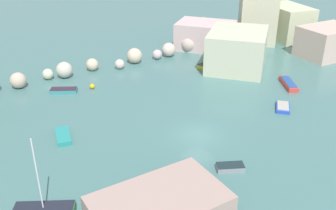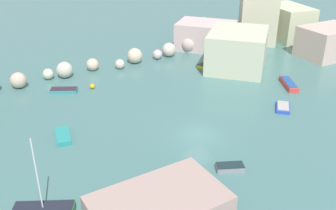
{
  "view_description": "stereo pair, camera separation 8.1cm",
  "coord_description": "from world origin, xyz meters",
  "px_view_note": "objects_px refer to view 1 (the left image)",
  "views": [
    {
      "loc": [
        -19.66,
        -24.59,
        18.57
      ],
      "look_at": [
        0.0,
        5.15,
        1.0
      ],
      "focal_mm": 41.25,
      "sensor_mm": 36.0,
      "label": 1
    },
    {
      "loc": [
        -19.6,
        -24.63,
        18.57
      ],
      "look_at": [
        0.0,
        5.15,
        1.0
      ],
      "focal_mm": 41.25,
      "sensor_mm": 36.0,
      "label": 2
    }
  ],
  "objects_px": {
    "moored_boat_2": "(64,90)",
    "moored_boat_9": "(230,167)",
    "moored_boat_5": "(63,136)",
    "moored_boat_8": "(210,64)",
    "channel_buoy": "(92,86)",
    "moored_boat_4": "(283,107)",
    "moored_boat_7": "(185,204)",
    "stone_dock": "(159,206)",
    "moored_boat_1": "(245,74)",
    "moored_boat_6": "(288,84)"
  },
  "relations": [
    {
      "from": "moored_boat_8",
      "to": "moored_boat_7",
      "type": "bearing_deg",
      "value": 32.25
    },
    {
      "from": "moored_boat_2",
      "to": "moored_boat_9",
      "type": "relative_size",
      "value": 1.31
    },
    {
      "from": "channel_buoy",
      "to": "moored_boat_8",
      "type": "bearing_deg",
      "value": -6.02
    },
    {
      "from": "channel_buoy",
      "to": "moored_boat_5",
      "type": "height_order",
      "value": "channel_buoy"
    },
    {
      "from": "moored_boat_2",
      "to": "moored_boat_8",
      "type": "height_order",
      "value": "moored_boat_8"
    },
    {
      "from": "moored_boat_9",
      "to": "stone_dock",
      "type": "bearing_deg",
      "value": -142.56
    },
    {
      "from": "moored_boat_1",
      "to": "moored_boat_8",
      "type": "distance_m",
      "value": 5.53
    },
    {
      "from": "moored_boat_4",
      "to": "moored_boat_9",
      "type": "distance_m",
      "value": 13.15
    },
    {
      "from": "moored_boat_2",
      "to": "moored_boat_5",
      "type": "distance_m",
      "value": 10.58
    },
    {
      "from": "channel_buoy",
      "to": "moored_boat_5",
      "type": "relative_size",
      "value": 0.18
    },
    {
      "from": "moored_boat_9",
      "to": "moored_boat_8",
      "type": "bearing_deg",
      "value": 82.91
    },
    {
      "from": "stone_dock",
      "to": "moored_boat_1",
      "type": "distance_m",
      "value": 27.73
    },
    {
      "from": "channel_buoy",
      "to": "moored_boat_4",
      "type": "distance_m",
      "value": 21.95
    },
    {
      "from": "moored_boat_2",
      "to": "moored_boat_5",
      "type": "relative_size",
      "value": 0.97
    },
    {
      "from": "channel_buoy",
      "to": "moored_boat_5",
      "type": "bearing_deg",
      "value": -127.01
    },
    {
      "from": "moored_boat_9",
      "to": "moored_boat_1",
      "type": "bearing_deg",
      "value": 71.16
    },
    {
      "from": "moored_boat_7",
      "to": "moored_boat_8",
      "type": "relative_size",
      "value": 0.81
    },
    {
      "from": "stone_dock",
      "to": "moored_boat_6",
      "type": "xyz_separation_m",
      "value": [
        24.97,
        10.3,
        -0.47
      ]
    },
    {
      "from": "moored_boat_8",
      "to": "moored_boat_5",
      "type": "bearing_deg",
      "value": 2.21
    },
    {
      "from": "channel_buoy",
      "to": "moored_boat_1",
      "type": "height_order",
      "value": "channel_buoy"
    },
    {
      "from": "moored_boat_5",
      "to": "moored_boat_6",
      "type": "relative_size",
      "value": 0.79
    },
    {
      "from": "stone_dock",
      "to": "moored_boat_7",
      "type": "bearing_deg",
      "value": -11.94
    },
    {
      "from": "channel_buoy",
      "to": "moored_boat_1",
      "type": "relative_size",
      "value": 0.21
    },
    {
      "from": "channel_buoy",
      "to": "moored_boat_8",
      "type": "relative_size",
      "value": 0.14
    },
    {
      "from": "moored_boat_7",
      "to": "stone_dock",
      "type": "bearing_deg",
      "value": -3.41
    },
    {
      "from": "moored_boat_1",
      "to": "moored_boat_5",
      "type": "height_order",
      "value": "moored_boat_1"
    },
    {
      "from": "moored_boat_1",
      "to": "moored_boat_4",
      "type": "xyz_separation_m",
      "value": [
        -3.28,
        -9.15,
        -0.07
      ]
    },
    {
      "from": "moored_boat_5",
      "to": "moored_boat_8",
      "type": "height_order",
      "value": "moored_boat_8"
    },
    {
      "from": "moored_boat_5",
      "to": "moored_boat_6",
      "type": "xyz_separation_m",
      "value": [
        26.97,
        -3.26,
        0.09
      ]
    },
    {
      "from": "moored_boat_1",
      "to": "moored_boat_4",
      "type": "bearing_deg",
      "value": 92.45
    },
    {
      "from": "moored_boat_1",
      "to": "moored_boat_2",
      "type": "xyz_separation_m",
      "value": [
        -21.28,
        7.9,
        -0.04
      ]
    },
    {
      "from": "moored_boat_2",
      "to": "moored_boat_5",
      "type": "height_order",
      "value": "moored_boat_2"
    },
    {
      "from": "channel_buoy",
      "to": "moored_boat_4",
      "type": "xyz_separation_m",
      "value": [
        14.79,
        -16.22,
        -0.1
      ]
    },
    {
      "from": "moored_boat_5",
      "to": "moored_boat_7",
      "type": "bearing_deg",
      "value": -150.09
    },
    {
      "from": "channel_buoy",
      "to": "moored_boat_6",
      "type": "height_order",
      "value": "moored_boat_6"
    },
    {
      "from": "moored_boat_8",
      "to": "channel_buoy",
      "type": "bearing_deg",
      "value": -21.23
    },
    {
      "from": "moored_boat_6",
      "to": "moored_boat_7",
      "type": "xyz_separation_m",
      "value": [
        -23.1,
        -10.7,
        -0.01
      ]
    },
    {
      "from": "channel_buoy",
      "to": "moored_boat_7",
      "type": "height_order",
      "value": "channel_buoy"
    },
    {
      "from": "channel_buoy",
      "to": "moored_boat_9",
      "type": "relative_size",
      "value": 0.25
    },
    {
      "from": "moored_boat_5",
      "to": "moored_boat_7",
      "type": "relative_size",
      "value": 0.95
    },
    {
      "from": "moored_boat_2",
      "to": "moored_boat_6",
      "type": "height_order",
      "value": "moored_boat_6"
    },
    {
      "from": "moored_boat_8",
      "to": "moored_boat_6",
      "type": "bearing_deg",
      "value": 93.22
    },
    {
      "from": "moored_boat_4",
      "to": "moored_boat_7",
      "type": "xyz_separation_m",
      "value": [
        -17.77,
        -6.84,
        0.09
      ]
    },
    {
      "from": "moored_boat_7",
      "to": "moored_boat_2",
      "type": "bearing_deg",
      "value": -80.91
    },
    {
      "from": "moored_boat_5",
      "to": "moored_boat_8",
      "type": "relative_size",
      "value": 0.77
    },
    {
      "from": "moored_boat_4",
      "to": "moored_boat_9",
      "type": "relative_size",
      "value": 1.16
    },
    {
      "from": "stone_dock",
      "to": "moored_boat_1",
      "type": "relative_size",
      "value": 3.16
    },
    {
      "from": "moored_boat_1",
      "to": "stone_dock",
      "type": "bearing_deg",
      "value": 56.38
    },
    {
      "from": "moored_boat_2",
      "to": "moored_boat_9",
      "type": "height_order",
      "value": "moored_boat_9"
    },
    {
      "from": "moored_boat_1",
      "to": "moored_boat_7",
      "type": "bearing_deg",
      "value": 59.38
    }
  ]
}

